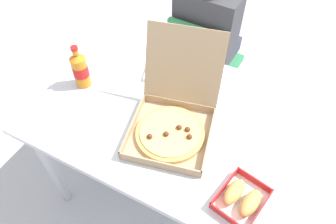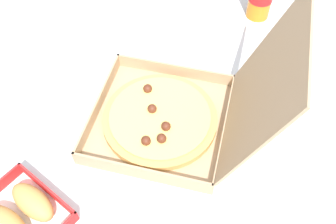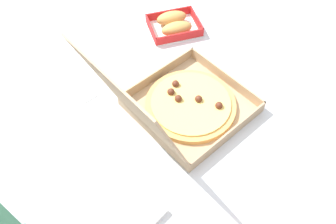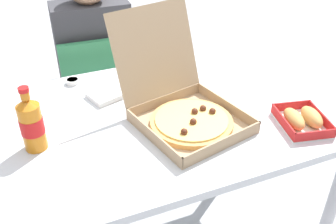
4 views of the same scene
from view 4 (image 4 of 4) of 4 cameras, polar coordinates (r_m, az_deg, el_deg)
name	(u,v)px [view 4 (image 4 of 4)]	position (r m, az deg, el deg)	size (l,w,h in m)	color
dining_table	(171,129)	(1.48, 0.40, -2.50)	(1.26, 0.85, 0.74)	silver
chair	(99,94)	(2.08, -10.16, 2.60)	(0.42, 0.42, 0.83)	#338451
diner_person	(93,54)	(2.03, -11.04, 8.40)	(0.37, 0.42, 1.15)	#333847
pizza_box_open	(185,109)	(1.36, 2.51, 0.46)	(0.42, 0.51, 0.36)	tan
bread_side_box	(303,119)	(1.42, 19.31, -1.00)	(0.19, 0.22, 0.06)	white
cola_bottle	(31,124)	(1.28, -19.57, -1.63)	(0.07, 0.07, 0.22)	orange
paper_menu	(230,79)	(1.67, 9.13, 4.85)	(0.21, 0.15, 0.00)	white
napkin_pile	(104,96)	(1.53, -9.40, 2.38)	(0.11, 0.11, 0.02)	white
dipping_sauce_cup	(73,81)	(1.66, -13.96, 4.48)	(0.06, 0.06, 0.02)	white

